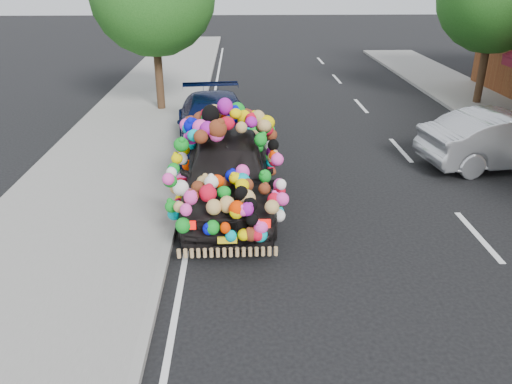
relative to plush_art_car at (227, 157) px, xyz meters
The scene contains 7 objects.
ground 2.28m from the plush_art_car, 50.25° to the right, with size 100.00×100.00×0.00m, color black.
sidewalk 3.57m from the plush_art_car, 153.45° to the right, with size 4.00×60.00×0.12m, color gray.
kerb 2.16m from the plush_art_car, 125.62° to the right, with size 0.15×60.00×0.13m, color gray.
lane_markings 5.22m from the plush_art_car, 17.33° to the right, with size 6.00×50.00×0.01m, color silver, non-canonical shape.
plush_art_car is the anchor object (origin of this frame).
navy_sedan 3.66m from the plush_art_car, 96.21° to the left, with size 2.09×5.14×1.49m, color #040D33.
silver_hatchback 7.48m from the plush_art_car, 17.05° to the left, with size 1.52×4.37×1.44m, color #AAACB1.
Camera 1 is at (-1.00, -8.31, 4.75)m, focal length 35.00 mm.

